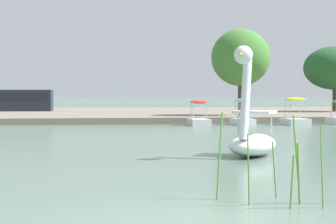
{
  "coord_description": "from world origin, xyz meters",
  "views": [
    {
      "loc": [
        -1.68,
        -8.63,
        1.8
      ],
      "look_at": [
        1.8,
        17.44,
        1.03
      ],
      "focal_mm": 68.26,
      "sensor_mm": 36.0,
      "label": 1
    }
  ],
  "objects_px": {
    "swan_boat": "(252,135)",
    "pedal_boat_cyan": "(243,118)",
    "tree_broadleaf_right": "(335,68)",
    "parked_van": "(24,100)",
    "pedal_boat_red": "(199,118)",
    "pedal_boat_yellow": "(295,117)",
    "tree_broadleaf_behind_dock": "(241,58)"
  },
  "relations": [
    {
      "from": "swan_boat",
      "to": "pedal_boat_cyan",
      "type": "bearing_deg",
      "value": 76.54
    },
    {
      "from": "tree_broadleaf_right",
      "to": "parked_van",
      "type": "distance_m",
      "value": 24.83
    },
    {
      "from": "pedal_boat_red",
      "to": "tree_broadleaf_right",
      "type": "height_order",
      "value": "tree_broadleaf_right"
    },
    {
      "from": "swan_boat",
      "to": "parked_van",
      "type": "bearing_deg",
      "value": 105.43
    },
    {
      "from": "pedal_boat_yellow",
      "to": "pedal_boat_red",
      "type": "bearing_deg",
      "value": 177.85
    },
    {
      "from": "tree_broadleaf_behind_dock",
      "to": "pedal_boat_red",
      "type": "bearing_deg",
      "value": -126.17
    },
    {
      "from": "swan_boat",
      "to": "pedal_boat_yellow",
      "type": "bearing_deg",
      "value": 67.44
    },
    {
      "from": "pedal_boat_cyan",
      "to": "tree_broadleaf_right",
      "type": "relative_size",
      "value": 0.29
    },
    {
      "from": "pedal_boat_red",
      "to": "pedal_boat_cyan",
      "type": "relative_size",
      "value": 1.11
    },
    {
      "from": "pedal_boat_red",
      "to": "tree_broadleaf_behind_dock",
      "type": "bearing_deg",
      "value": 53.83
    },
    {
      "from": "pedal_boat_cyan",
      "to": "tree_broadleaf_behind_dock",
      "type": "height_order",
      "value": "tree_broadleaf_behind_dock"
    },
    {
      "from": "swan_boat",
      "to": "parked_van",
      "type": "height_order",
      "value": "swan_boat"
    },
    {
      "from": "pedal_boat_red",
      "to": "pedal_boat_yellow",
      "type": "xyz_separation_m",
      "value": [
        5.55,
        -0.21,
        0.07
      ]
    },
    {
      "from": "pedal_boat_yellow",
      "to": "tree_broadleaf_behind_dock",
      "type": "distance_m",
      "value": 6.63
    },
    {
      "from": "pedal_boat_yellow",
      "to": "tree_broadleaf_right",
      "type": "relative_size",
      "value": 0.31
    },
    {
      "from": "pedal_boat_red",
      "to": "pedal_boat_cyan",
      "type": "bearing_deg",
      "value": 1.68
    },
    {
      "from": "swan_boat",
      "to": "tree_broadleaf_behind_dock",
      "type": "height_order",
      "value": "tree_broadleaf_behind_dock"
    },
    {
      "from": "tree_broadleaf_right",
      "to": "parked_van",
      "type": "bearing_deg",
      "value": 169.77
    },
    {
      "from": "pedal_boat_cyan",
      "to": "parked_van",
      "type": "distance_m",
      "value": 21.8
    },
    {
      "from": "pedal_boat_red",
      "to": "pedal_boat_yellow",
      "type": "distance_m",
      "value": 5.56
    },
    {
      "from": "tree_broadleaf_behind_dock",
      "to": "parked_van",
      "type": "relative_size",
      "value": 1.21
    },
    {
      "from": "pedal_boat_red",
      "to": "pedal_boat_cyan",
      "type": "xyz_separation_m",
      "value": [
        2.56,
        0.08,
        0.01
      ]
    },
    {
      "from": "swan_boat",
      "to": "tree_broadleaf_behind_dock",
      "type": "relative_size",
      "value": 0.56
    },
    {
      "from": "tree_broadleaf_right",
      "to": "pedal_boat_cyan",
      "type": "bearing_deg",
      "value": -130.19
    },
    {
      "from": "pedal_boat_red",
      "to": "pedal_boat_cyan",
      "type": "distance_m",
      "value": 2.57
    },
    {
      "from": "pedal_boat_cyan",
      "to": "pedal_boat_yellow",
      "type": "height_order",
      "value": "pedal_boat_yellow"
    },
    {
      "from": "tree_broadleaf_right",
      "to": "tree_broadleaf_behind_dock",
      "type": "bearing_deg",
      "value": -141.34
    },
    {
      "from": "pedal_boat_cyan",
      "to": "parked_van",
      "type": "relative_size",
      "value": 0.39
    },
    {
      "from": "swan_boat",
      "to": "parked_van",
      "type": "xyz_separation_m",
      "value": [
        -9.53,
        34.52,
        0.7
      ]
    },
    {
      "from": "tree_broadleaf_behind_dock",
      "to": "pedal_boat_cyan",
      "type": "bearing_deg",
      "value": -102.5
    },
    {
      "from": "tree_broadleaf_right",
      "to": "pedal_boat_red",
      "type": "bearing_deg",
      "value": -136.23
    },
    {
      "from": "tree_broadleaf_right",
      "to": "swan_boat",
      "type": "bearing_deg",
      "value": -116.14
    }
  ]
}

